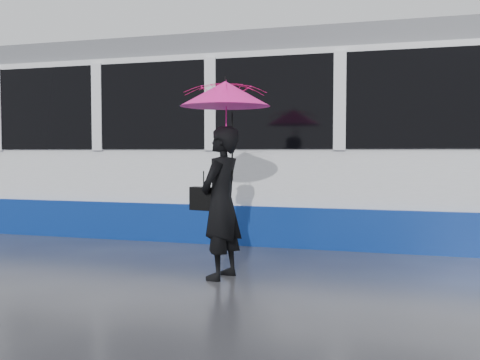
% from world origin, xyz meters
% --- Properties ---
extents(ground, '(90.00, 90.00, 0.00)m').
position_xyz_m(ground, '(0.00, 0.00, 0.00)').
color(ground, '#28282D').
rests_on(ground, ground).
extents(rails, '(34.00, 1.51, 0.02)m').
position_xyz_m(rails, '(0.00, 2.50, 0.01)').
color(rails, '#3F3D38').
rests_on(rails, ground).
extents(tram, '(26.00, 2.56, 3.35)m').
position_xyz_m(tram, '(-1.12, 2.50, 1.64)').
color(tram, white).
rests_on(tram, ground).
extents(woman, '(0.53, 0.71, 1.75)m').
position_xyz_m(woman, '(-0.74, -0.87, 0.87)').
color(woman, black).
rests_on(woman, ground).
extents(umbrella, '(1.20, 1.20, 1.18)m').
position_xyz_m(umbrella, '(-0.69, -0.87, 1.91)').
color(umbrella, '#ED1389').
rests_on(umbrella, ground).
extents(handbag, '(0.33, 0.19, 0.45)m').
position_xyz_m(handbag, '(-0.96, -0.85, 0.92)').
color(handbag, black).
rests_on(handbag, ground).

